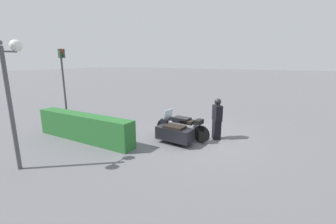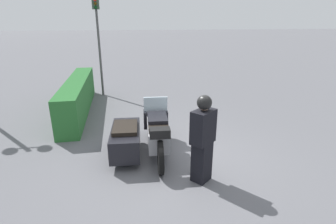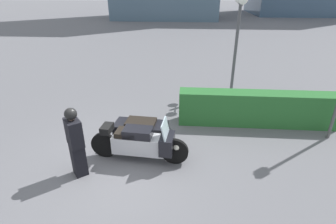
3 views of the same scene
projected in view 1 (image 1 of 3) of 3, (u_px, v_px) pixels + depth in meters
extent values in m
plane|color=slate|center=(197.00, 138.00, 9.54)|extent=(160.00, 160.00, 0.00)
cylinder|color=black|center=(164.00, 127.00, 10.01)|extent=(0.70, 0.16, 0.70)
cylinder|color=black|center=(201.00, 134.00, 8.99)|extent=(0.70, 0.16, 0.70)
cylinder|color=black|center=(176.00, 137.00, 8.83)|extent=(0.55, 0.14, 0.54)
cube|color=#B7B7BC|center=(182.00, 128.00, 9.47)|extent=(1.33, 0.56, 0.45)
cube|color=black|center=(182.00, 120.00, 9.40)|extent=(0.74, 0.49, 0.24)
cube|color=black|center=(188.00, 122.00, 9.24)|extent=(0.55, 0.47, 0.12)
cube|color=black|center=(167.00, 123.00, 9.86)|extent=(0.37, 0.64, 0.44)
cube|color=silver|center=(168.00, 114.00, 9.74)|extent=(0.16, 0.60, 0.40)
sphere|color=white|center=(163.00, 123.00, 10.00)|extent=(0.18, 0.18, 0.18)
cube|color=black|center=(175.00, 134.00, 8.83)|extent=(1.51, 0.75, 0.50)
sphere|color=black|center=(162.00, 130.00, 9.17)|extent=(0.48, 0.48, 0.47)
cube|color=black|center=(175.00, 127.00, 8.77)|extent=(0.84, 0.60, 0.09)
cube|color=black|center=(199.00, 122.00, 8.94)|extent=(0.27, 0.43, 0.18)
cube|color=black|center=(216.00, 130.00, 9.41)|extent=(0.43, 0.43, 0.81)
cube|color=black|center=(217.00, 113.00, 9.25)|extent=(0.52, 0.55, 0.64)
sphere|color=tan|center=(218.00, 103.00, 9.15)|extent=(0.22, 0.22, 0.22)
sphere|color=black|center=(218.00, 102.00, 9.15)|extent=(0.27, 0.27, 0.27)
cube|color=#28662D|center=(84.00, 127.00, 9.23)|extent=(4.89, 0.63, 1.09)
cylinder|color=#4C4C51|center=(11.00, 111.00, 6.45)|extent=(0.12, 0.12, 3.62)
cylinder|color=#4C4C51|center=(1.00, 51.00, 6.08)|extent=(0.05, 0.78, 0.05)
sphere|color=white|center=(16.00, 46.00, 6.37)|extent=(0.34, 0.34, 0.34)
sphere|color=#4C4C51|center=(0.00, 42.00, 6.03)|extent=(0.12, 0.12, 0.12)
cylinder|color=#4C4C4C|center=(65.00, 94.00, 10.55)|extent=(0.09, 0.09, 3.34)
cube|color=#334738|center=(61.00, 53.00, 10.11)|extent=(0.15, 0.26, 0.40)
sphere|color=red|center=(62.00, 50.00, 10.04)|extent=(0.11, 0.11, 0.11)
sphere|color=#462D06|center=(62.00, 53.00, 10.07)|extent=(0.11, 0.11, 0.11)
sphere|color=#07350F|center=(63.00, 56.00, 10.10)|extent=(0.11, 0.11, 0.11)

